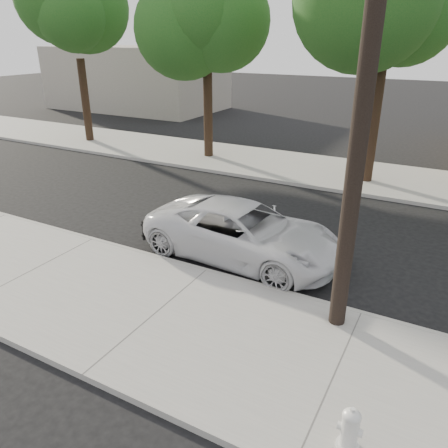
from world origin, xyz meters
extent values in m
plane|color=black|center=(0.00, 0.00, 0.00)|extent=(120.00, 120.00, 0.00)
cube|color=gray|center=(0.00, -4.30, 0.07)|extent=(90.00, 4.40, 0.15)
cube|color=gray|center=(0.00, 8.50, 0.07)|extent=(90.00, 5.00, 0.15)
cube|color=#9E9B93|center=(0.00, -2.10, 0.07)|extent=(90.00, 0.12, 0.16)
cube|color=gray|center=(-20.00, 20.00, 2.50)|extent=(14.00, 8.00, 5.00)
cylinder|color=black|center=(3.60, -2.70, 4.65)|extent=(0.34, 0.34, 9.00)
cylinder|color=black|center=(-14.00, 8.00, 2.40)|extent=(0.44, 0.44, 4.50)
sphere|color=#164E18|center=(-14.00, 8.00, 6.15)|extent=(4.50, 4.50, 4.50)
sphere|color=#164E18|center=(-13.40, 7.55, 7.35)|extent=(3.60, 3.60, 3.60)
cylinder|color=black|center=(-6.00, 8.20, 2.28)|extent=(0.44, 0.44, 4.25)
sphere|color=#164E18|center=(-6.00, 8.20, 5.80)|extent=(4.20, 4.20, 4.20)
sphere|color=#164E18|center=(-5.44, 7.78, 6.92)|extent=(3.36, 3.36, 3.36)
cylinder|color=black|center=(2.00, 7.80, 2.53)|extent=(0.44, 0.44, 4.75)
sphere|color=#164E18|center=(2.00, 7.80, 6.50)|extent=(4.80, 4.80, 4.80)
imported|color=silver|center=(0.40, -0.75, 0.78)|extent=(5.73, 2.89, 1.55)
cylinder|color=silver|center=(4.59, -5.72, 0.18)|extent=(0.34, 0.34, 0.06)
cylinder|color=silver|center=(4.59, -5.72, 0.45)|extent=(0.26, 0.26, 0.59)
ellipsoid|color=silver|center=(4.59, -5.72, 0.76)|extent=(0.28, 0.28, 0.20)
cylinder|color=silver|center=(4.59, -5.72, 0.50)|extent=(0.37, 0.13, 0.12)
cylinder|color=silver|center=(4.59, -5.72, 0.50)|extent=(0.16, 0.20, 0.15)
camera|label=1|loc=(5.20, -10.68, 5.77)|focal=35.00mm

